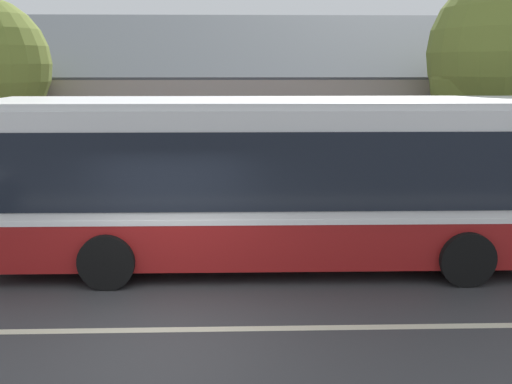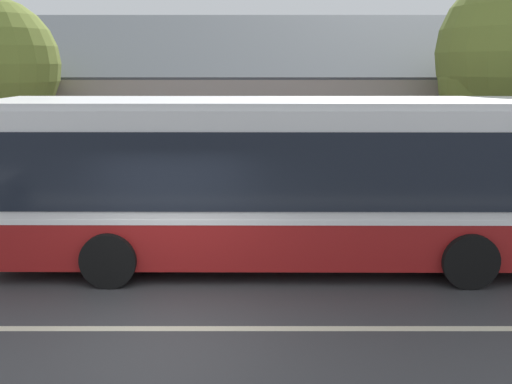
{
  "view_description": "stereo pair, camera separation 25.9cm",
  "coord_description": "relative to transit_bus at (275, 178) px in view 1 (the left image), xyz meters",
  "views": [
    {
      "loc": [
        1.21,
        -7.92,
        3.9
      ],
      "look_at": [
        1.52,
        2.91,
        1.46
      ],
      "focal_mm": 40.0,
      "sensor_mm": 36.0,
      "label": 1
    },
    {
      "loc": [
        1.47,
        -7.92,
        3.9
      ],
      "look_at": [
        1.52,
        2.91,
        1.46
      ],
      "focal_mm": 40.0,
      "sensor_mm": 36.0,
      "label": 2
    }
  ],
  "objects": [
    {
      "name": "ground_plane",
      "position": [
        -1.89,
        -2.9,
        -1.74
      ],
      "size": [
        300.0,
        300.0,
        0.0
      ],
      "primitive_type": "plane",
      "color": "#38383A"
    },
    {
      "name": "sidewalk_far",
      "position": [
        -1.89,
        3.1,
        -1.67
      ],
      "size": [
        60.0,
        3.0,
        0.15
      ],
      "primitive_type": "cube",
      "color": "#ADAAA3",
      "rests_on": "ground"
    },
    {
      "name": "street_tree_primary",
      "position": [
        6.35,
        4.19,
        2.29
      ],
      "size": [
        4.48,
        4.48,
        6.42
      ],
      "color": "#4C3828",
      "rests_on": "ground"
    },
    {
      "name": "transit_bus",
      "position": [
        0.0,
        0.0,
        0.0
      ],
      "size": [
        11.03,
        2.82,
        3.25
      ],
      "color": "maroon",
      "rests_on": "ground"
    },
    {
      "name": "lane_divider_stripe",
      "position": [
        -1.89,
        -2.9,
        -1.74
      ],
      "size": [
        60.0,
        0.16,
        0.01
      ],
      "primitive_type": "cube",
      "color": "beige",
      "rests_on": "ground"
    },
    {
      "name": "community_building",
      "position": [
        -4.1,
        10.1,
        0.13
      ],
      "size": [
        23.09,
        9.27,
        6.61
      ],
      "color": "gray",
      "rests_on": "ground"
    }
  ]
}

